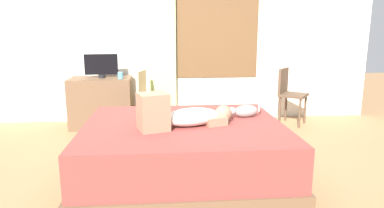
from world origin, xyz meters
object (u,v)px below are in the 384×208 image
at_px(tv_monitor, 101,66).
at_px(chair_spare, 289,91).
at_px(bed, 184,150).
at_px(chair_by_desk, 148,95).
at_px(desk, 102,102).
at_px(cat, 244,111).
at_px(cup, 120,75).
at_px(person_lying, 182,115).

height_order(tv_monitor, chair_spare, tv_monitor).
relative_size(bed, chair_spare, 2.31).
bearing_deg(chair_by_desk, bed, -76.55).
bearing_deg(desk, tv_monitor, 0.00).
height_order(cat, desk, cat).
bearing_deg(desk, cup, -18.94).
relative_size(person_lying, tv_monitor, 1.94).
xyz_separation_m(desk, tv_monitor, (0.02, 0.00, 0.55)).
height_order(person_lying, chair_by_desk, person_lying).
relative_size(desk, chair_spare, 1.05).
height_order(cat, chair_spare, chair_spare).
height_order(desk, chair_by_desk, chair_by_desk).
height_order(person_lying, cup, person_lying).
bearing_deg(tv_monitor, desk, 180.00).
height_order(bed, cat, cat).
relative_size(bed, cup, 20.75).
xyz_separation_m(cat, chair_spare, (1.09, 1.62, -0.10)).
height_order(bed, tv_monitor, tv_monitor).
height_order(bed, cup, cup).
bearing_deg(chair_by_desk, cup, 166.61).
height_order(cup, chair_spare, chair_spare).
distance_m(bed, cup, 2.04).
distance_m(bed, tv_monitor, 2.29).
bearing_deg(person_lying, chair_by_desk, 102.05).
bearing_deg(cat, person_lying, -155.75).
distance_m(tv_monitor, chair_spare, 2.86).
distance_m(desk, tv_monitor, 0.55).
bearing_deg(person_lying, tv_monitor, 117.94).
xyz_separation_m(cat, tv_monitor, (-1.74, 1.72, 0.32)).
height_order(cat, chair_by_desk, chair_by_desk).
xyz_separation_m(cup, chair_spare, (2.54, 0.01, -0.28)).
distance_m(cat, desk, 2.47).
xyz_separation_m(bed, tv_monitor, (-1.09, 1.91, 0.66)).
bearing_deg(bed, cup, 114.11).
bearing_deg(cup, chair_spare, 0.22).
bearing_deg(desk, person_lying, -61.58).
bearing_deg(bed, cat, 16.29).
height_order(bed, person_lying, person_lying).
relative_size(cat, cup, 3.70).
xyz_separation_m(bed, person_lying, (-0.02, -0.11, 0.39)).
bearing_deg(person_lying, bed, 79.85).
xyz_separation_m(desk, chair_spare, (2.85, -0.10, 0.14)).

